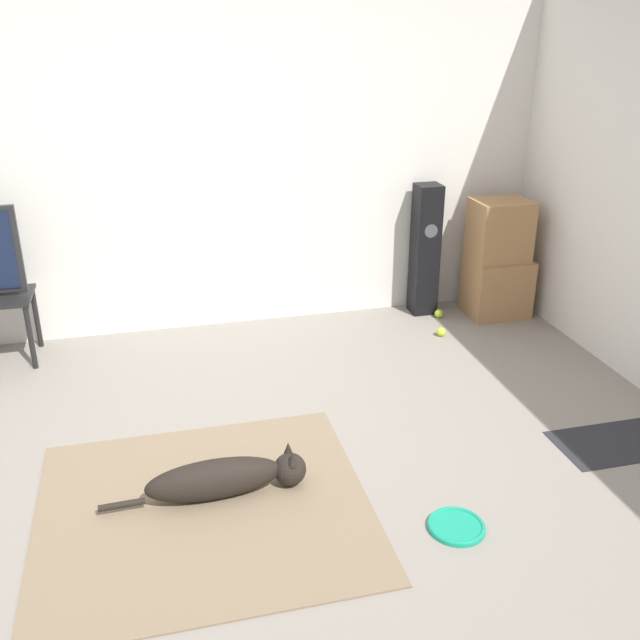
# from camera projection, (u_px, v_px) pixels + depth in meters

# --- Properties ---
(ground_plane) EXTENTS (12.00, 12.00, 0.00)m
(ground_plane) POSITION_uv_depth(u_px,v_px,m) (242.00, 486.00, 3.55)
(ground_plane) COLOR gray
(wall_back) EXTENTS (8.00, 0.06, 2.55)m
(wall_back) POSITION_uv_depth(u_px,v_px,m) (190.00, 154.00, 4.92)
(wall_back) COLOR silver
(wall_back) RESTS_ON ground_plane
(area_rug) EXTENTS (1.56, 1.43, 0.01)m
(area_rug) POSITION_uv_depth(u_px,v_px,m) (204.00, 509.00, 3.38)
(area_rug) COLOR #847056
(area_rug) RESTS_ON ground_plane
(dog) EXTENTS (1.00, 0.20, 0.21)m
(dog) POSITION_uv_depth(u_px,v_px,m) (227.00, 477.00, 3.43)
(dog) COLOR black
(dog) RESTS_ON area_rug
(frisbee) EXTENTS (0.26, 0.26, 0.03)m
(frisbee) POSITION_uv_depth(u_px,v_px,m) (456.00, 526.00, 3.25)
(frisbee) COLOR #199E7A
(frisbee) RESTS_ON ground_plane
(cardboard_box_lower) EXTENTS (0.45, 0.37, 0.45)m
(cardboard_box_lower) POSITION_uv_depth(u_px,v_px,m) (497.00, 287.00, 5.52)
(cardboard_box_lower) COLOR #A87A4C
(cardboard_box_lower) RESTS_ON ground_plane
(cardboard_box_upper) EXTENTS (0.41, 0.33, 0.46)m
(cardboard_box_upper) POSITION_uv_depth(u_px,v_px,m) (500.00, 230.00, 5.34)
(cardboard_box_upper) COLOR #A87A4C
(cardboard_box_upper) RESTS_ON cardboard_box_lower
(floor_speaker) EXTENTS (0.19, 0.19, 1.01)m
(floor_speaker) POSITION_uv_depth(u_px,v_px,m) (425.00, 250.00, 5.44)
(floor_speaker) COLOR black
(floor_speaker) RESTS_ON ground_plane
(tennis_ball_by_boxes) EXTENTS (0.07, 0.07, 0.07)m
(tennis_ball_by_boxes) POSITION_uv_depth(u_px,v_px,m) (439.00, 314.00, 5.51)
(tennis_ball_by_boxes) COLOR #C6E033
(tennis_ball_by_boxes) RESTS_ON ground_plane
(tennis_ball_near_speaker) EXTENTS (0.07, 0.07, 0.07)m
(tennis_ball_near_speaker) POSITION_uv_depth(u_px,v_px,m) (441.00, 332.00, 5.20)
(tennis_ball_near_speaker) COLOR #C6E033
(tennis_ball_near_speaker) RESTS_ON ground_plane
(door_mat) EXTENTS (0.64, 0.39, 0.01)m
(door_mat) POSITION_uv_depth(u_px,v_px,m) (614.00, 443.00, 3.90)
(door_mat) COLOR #28282D
(door_mat) RESTS_ON ground_plane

